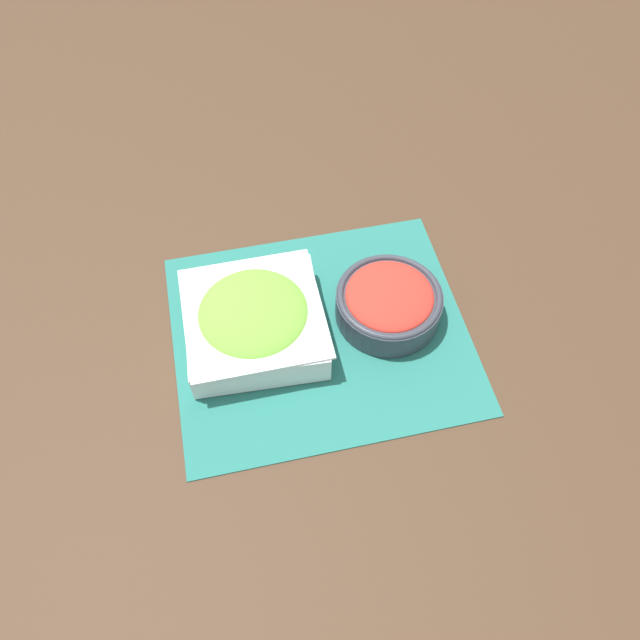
# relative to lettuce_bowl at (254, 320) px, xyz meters

# --- Properties ---
(ground_plane) EXTENTS (3.00, 3.00, 0.00)m
(ground_plane) POSITION_rel_lettuce_bowl_xyz_m (0.10, -0.02, -0.04)
(ground_plane) COLOR #422D1E
(placemat) EXTENTS (0.44, 0.38, 0.00)m
(placemat) POSITION_rel_lettuce_bowl_xyz_m (0.10, -0.02, -0.04)
(placemat) COLOR #236B60
(placemat) RESTS_ON ground_plane
(lettuce_bowl) EXTENTS (0.21, 0.21, 0.07)m
(lettuce_bowl) POSITION_rel_lettuce_bowl_xyz_m (0.00, 0.00, 0.00)
(lettuce_bowl) COLOR white
(lettuce_bowl) RESTS_ON placemat
(tomato_bowl) EXTENTS (0.16, 0.16, 0.06)m
(tomato_bowl) POSITION_rel_lettuce_bowl_xyz_m (0.20, -0.01, -0.00)
(tomato_bowl) COLOR #333842
(tomato_bowl) RESTS_ON placemat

